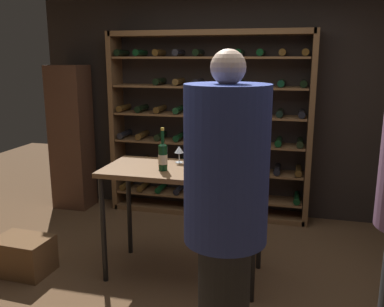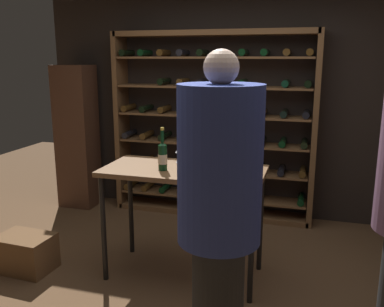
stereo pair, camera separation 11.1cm
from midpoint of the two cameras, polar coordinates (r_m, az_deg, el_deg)
name	(u,v)px [view 2 (the right image)]	position (r m, az deg, el deg)	size (l,w,h in m)	color
ground_plane	(190,289)	(3.61, 0.63, -17.97)	(9.85, 9.85, 0.00)	brown
back_wall	(236,100)	(5.00, 6.70, 7.22)	(4.72, 0.10, 2.72)	black
wine_rack	(213,127)	(4.88, 3.47, 3.65)	(2.36, 0.32, 2.15)	brown
tasting_table	(184,180)	(3.49, -0.23, -3.68)	(1.33, 0.65, 0.96)	brown
person_guest_blue_shirt	(219,203)	(2.39, 5.07, -6.76)	(0.48, 0.48, 1.90)	#242424
wine_crate	(26,253)	(4.08, -20.99, -12.51)	(0.48, 0.34, 0.32)	brown
display_cabinet	(77,137)	(5.41, -14.81, 2.18)	(0.44, 0.36, 1.77)	#4C2D1E
wine_bottle_red_label	(163,156)	(3.39, -3.09, -0.31)	(0.07, 0.07, 0.35)	black
wine_bottle_green_slim	(236,156)	(3.36, 6.91, -0.32)	(0.07, 0.07, 0.35)	black
wine_glass_stemmed_right	(180,150)	(3.63, -0.80, 0.44)	(0.08, 0.08, 0.15)	silver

